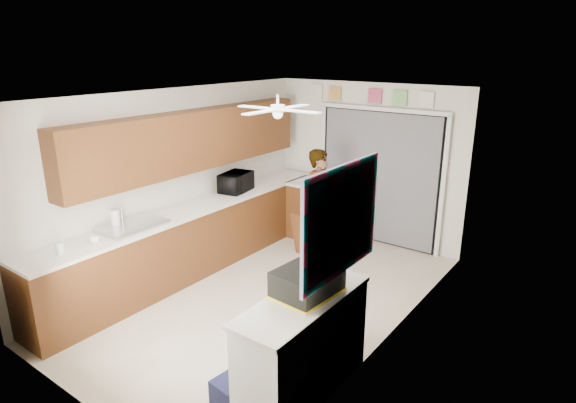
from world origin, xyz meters
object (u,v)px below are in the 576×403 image
Objects in this scene: microwave at (236,182)px; paper_towel_roll at (115,218)px; navy_crate at (237,394)px; suitcase at (307,281)px; cardboard_box at (254,381)px; cup at (95,239)px; dog at (335,242)px; man at (320,202)px.

microwave reaches higher than paper_towel_roll.
navy_crate is at bearing -13.50° from paper_towel_roll.
suitcase is 1.16m from navy_crate.
cardboard_box is (2.45, -0.37, -0.94)m from paper_towel_roll.
cup is 2.59m from suitcase.
dog is (1.47, 2.66, -0.84)m from paper_towel_roll.
paper_towel_roll reaches higher than navy_crate.
cardboard_box is at bearing -8.55° from paper_towel_roll.
man reaches higher than cup.
cardboard_box is 3.19m from dog.
cardboard_box is at bearing -160.80° from man.
microwave is at bearing 134.53° from cardboard_box.
suitcase is 1.07m from cardboard_box.
paper_towel_roll is at bearing 117.77° from cup.
microwave is 1.30m from man.
cup is 0.19× the size of suitcase.
man is (-1.25, 3.25, 0.68)m from navy_crate.
navy_crate is (2.45, -0.59, -0.93)m from paper_towel_roll.
paper_towel_roll is at bearing -119.68° from dog.
microwave is 3.29m from suitcase.
man reaches higher than suitcase.
navy_crate is at bearing -4.19° from cup.
dog is (-1.30, 2.66, -0.85)m from suitcase.
man is (-1.25, 3.03, 0.68)m from cardboard_box.
paper_towel_roll is 0.40× the size of dog.
paper_towel_roll is at bearing 166.50° from navy_crate.
microwave is at bearing 85.93° from paper_towel_roll.
suitcase is at bearing -138.20° from microwave.
microwave is 4.81× the size of cup.
microwave is 2.30× the size of paper_towel_roll.
cup is at bearing -62.23° from paper_towel_roll.
paper_towel_roll reaches higher than dog.
microwave is 1.40× the size of cardboard_box.
microwave reaches higher than navy_crate.
cup is at bearing 170.63° from microwave.
dog reaches higher than cardboard_box.
navy_crate is 3.55m from man.
man is 2.90× the size of dog.
dog is at bearing 107.91° from cardboard_box.
paper_towel_roll is 0.14× the size of man.
man reaches higher than cardboard_box.
paper_towel_roll is at bearing -175.37° from suitcase.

